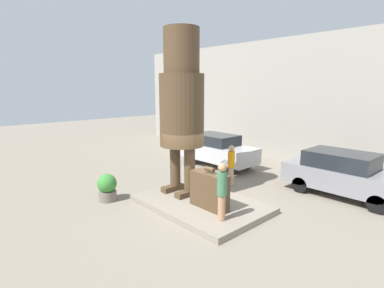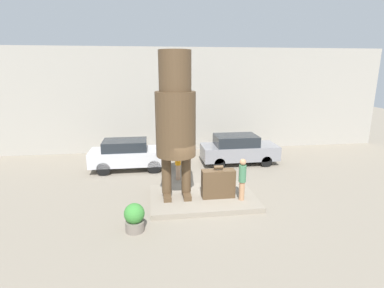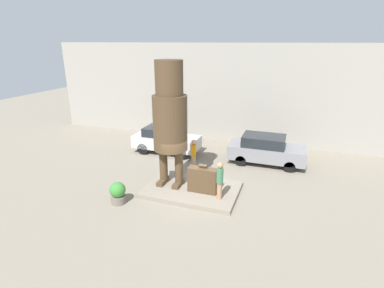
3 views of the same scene
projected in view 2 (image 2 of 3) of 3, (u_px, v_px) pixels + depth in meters
name	position (u px, v px, depth m)	size (l,w,h in m)	color
ground_plane	(203.00, 200.00, 12.70)	(60.00, 60.00, 0.00)	gray
pedestal	(203.00, 198.00, 12.68)	(4.40, 2.99, 0.21)	gray
building_backdrop	(182.00, 100.00, 20.02)	(28.00, 0.60, 6.76)	gray
statue_figure	(176.00, 115.00, 11.76)	(1.60, 1.60, 5.91)	#4C3823
giant_suitcase	(218.00, 183.00, 12.40)	(1.37, 0.48, 1.38)	#4C3823
tourist	(242.00, 178.00, 12.04)	(0.30, 0.30, 1.75)	#A87A56
parked_car_silver	(129.00, 154.00, 16.32)	(4.22, 1.72, 1.68)	#B7B7BC
parked_car_grey	(238.00, 149.00, 17.42)	(4.37, 1.84, 1.70)	gray
planter_pot	(134.00, 217.00, 10.19)	(0.70, 0.70, 1.00)	#70665B
worker_hivis	(178.00, 161.00, 14.83)	(0.29, 0.29, 1.73)	tan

